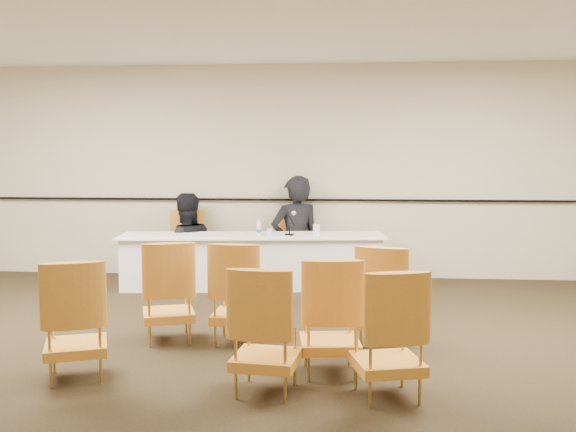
# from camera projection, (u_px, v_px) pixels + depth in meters

# --- Properties ---
(floor) EXTENTS (10.00, 10.00, 0.00)m
(floor) POSITION_uv_depth(u_px,v_px,m) (236.00, 368.00, 5.25)
(floor) COLOR black
(floor) RESTS_ON ground
(wall_back) EXTENTS (10.00, 0.04, 3.00)m
(wall_back) POSITION_uv_depth(u_px,v_px,m) (282.00, 171.00, 9.07)
(wall_back) COLOR beige
(wall_back) RESTS_ON ground
(wall_rail) EXTENTS (9.80, 0.04, 0.03)m
(wall_rail) POSITION_uv_depth(u_px,v_px,m) (281.00, 200.00, 9.07)
(wall_rail) COLOR black
(wall_rail) RESTS_ON wall_back
(panel_table) EXTENTS (3.51, 1.16, 0.69)m
(panel_table) POSITION_uv_depth(u_px,v_px,m) (252.00, 261.00, 8.42)
(panel_table) COLOR white
(panel_table) RESTS_ON ground
(panelist_main) EXTENTS (0.85, 0.74, 1.97)m
(panelist_main) POSITION_uv_depth(u_px,v_px,m) (296.00, 246.00, 8.94)
(panelist_main) COLOR black
(panelist_main) RESTS_ON ground
(panelist_main_chair) EXTENTS (0.55, 0.55, 0.95)m
(panelist_main_chair) POSITION_uv_depth(u_px,v_px,m) (296.00, 245.00, 8.94)
(panelist_main_chair) COLOR #B76F20
(panelist_main_chair) RESTS_ON ground
(panelist_second) EXTENTS (1.01, 0.91, 1.70)m
(panelist_second) POSITION_uv_depth(u_px,v_px,m) (186.00, 254.00, 8.92)
(panelist_second) COLOR black
(panelist_second) RESTS_ON ground
(panelist_second_chair) EXTENTS (0.55, 0.55, 0.95)m
(panelist_second_chair) POSITION_uv_depth(u_px,v_px,m) (185.00, 246.00, 8.91)
(panelist_second_chair) COLOR #B76F20
(panelist_second_chair) RESTS_ON ground
(papers) EXTENTS (0.31, 0.23, 0.00)m
(papers) POSITION_uv_depth(u_px,v_px,m) (279.00, 235.00, 8.39)
(papers) COLOR silver
(papers) RESTS_ON panel_table
(microphone) EXTENTS (0.17, 0.25, 0.31)m
(microphone) POSITION_uv_depth(u_px,v_px,m) (289.00, 224.00, 8.31)
(microphone) COLOR black
(microphone) RESTS_ON panel_table
(water_bottle) EXTENTS (0.08, 0.08, 0.21)m
(water_bottle) POSITION_uv_depth(u_px,v_px,m) (259.00, 227.00, 8.34)
(water_bottle) COLOR teal
(water_bottle) RESTS_ON panel_table
(drinking_glass) EXTENTS (0.08, 0.08, 0.10)m
(drinking_glass) POSITION_uv_depth(u_px,v_px,m) (270.00, 232.00, 8.26)
(drinking_glass) COLOR white
(drinking_glass) RESTS_ON panel_table
(coffee_cup) EXTENTS (0.11, 0.11, 0.14)m
(coffee_cup) POSITION_uv_depth(u_px,v_px,m) (316.00, 230.00, 8.33)
(coffee_cup) COLOR white
(coffee_cup) RESTS_ON panel_table
(aud_chair_front_left) EXTENTS (0.63, 0.63, 0.95)m
(aud_chair_front_left) POSITION_uv_depth(u_px,v_px,m) (168.00, 291.00, 5.99)
(aud_chair_front_left) COLOR #B76F20
(aud_chair_front_left) RESTS_ON ground
(aud_chair_front_mid) EXTENTS (0.52, 0.52, 0.95)m
(aud_chair_front_mid) POSITION_uv_depth(u_px,v_px,m) (238.00, 292.00, 5.93)
(aud_chair_front_mid) COLOR #B76F20
(aud_chair_front_mid) RESTS_ON ground
(aud_chair_front_right) EXTENTS (0.63, 0.63, 0.95)m
(aud_chair_front_right) POSITION_uv_depth(u_px,v_px,m) (386.00, 297.00, 5.73)
(aud_chair_front_right) COLOR #B76F20
(aud_chair_front_right) RESTS_ON ground
(aud_chair_back_left) EXTENTS (0.65, 0.65, 0.95)m
(aud_chair_back_left) POSITION_uv_depth(u_px,v_px,m) (75.00, 319.00, 4.98)
(aud_chair_back_left) COLOR #B76F20
(aud_chair_back_left) RESTS_ON ground
(aud_chair_back_mid) EXTENTS (0.56, 0.56, 0.95)m
(aud_chair_back_mid) POSITION_uv_depth(u_px,v_px,m) (266.00, 329.00, 4.68)
(aud_chair_back_mid) COLOR #B76F20
(aud_chair_back_mid) RESTS_ON ground
(aud_chair_back_right) EXTENTS (0.61, 0.61, 0.95)m
(aud_chair_back_right) POSITION_uv_depth(u_px,v_px,m) (388.00, 333.00, 4.59)
(aud_chair_back_right) COLOR #B76F20
(aud_chair_back_right) RESTS_ON ground
(aud_chair_extra) EXTENTS (0.56, 0.56, 0.95)m
(aud_chair_extra) POSITION_uv_depth(u_px,v_px,m) (330.00, 316.00, 5.07)
(aud_chair_extra) COLOR #B76F20
(aud_chair_extra) RESTS_ON ground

